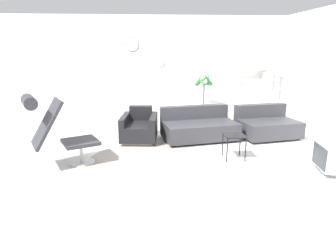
# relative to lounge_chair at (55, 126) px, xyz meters

# --- Properties ---
(ground_plane) EXTENTS (12.00, 12.00, 0.00)m
(ground_plane) POSITION_rel_lounge_chair_xyz_m (1.81, 0.25, -0.72)
(ground_plane) COLOR silver
(wall_back) EXTENTS (12.00, 0.09, 2.80)m
(wall_back) POSITION_rel_lounge_chair_xyz_m (1.81, 3.46, 0.68)
(wall_back) COLOR white
(wall_back) RESTS_ON ground_plane
(round_rug) EXTENTS (2.37, 2.37, 0.01)m
(round_rug) POSITION_rel_lounge_chair_xyz_m (1.59, 0.11, -0.72)
(round_rug) COLOR gray
(round_rug) RESTS_ON ground_plane
(lounge_chair) EXTENTS (1.24, 0.98, 1.25)m
(lounge_chair) POSITION_rel_lounge_chair_xyz_m (0.00, 0.00, 0.00)
(lounge_chair) COLOR #BCBCC1
(lounge_chair) RESTS_ON ground_plane
(armchair_red) EXTENTS (0.82, 0.98, 0.70)m
(armchair_red) POSITION_rel_lounge_chair_xyz_m (1.34, 1.45, -0.46)
(armchair_red) COLOR silver
(armchair_red) RESTS_ON ground_plane
(couch_low) EXTENTS (1.71, 1.19, 0.70)m
(couch_low) POSITION_rel_lounge_chair_xyz_m (2.63, 1.46, -0.47)
(couch_low) COLOR black
(couch_low) RESTS_ON ground_plane
(couch_second) EXTENTS (1.40, 1.13, 0.70)m
(couch_second) POSITION_rel_lounge_chair_xyz_m (4.19, 1.52, -0.47)
(couch_second) COLOR black
(couch_second) RESTS_ON ground_plane
(side_table) EXTENTS (0.37, 0.37, 0.45)m
(side_table) POSITION_rel_lounge_chair_xyz_m (3.07, 0.20, -0.33)
(side_table) COLOR black
(side_table) RESTS_ON ground_plane
(crt_television) EXTENTS (0.58, 0.61, 0.49)m
(crt_television) POSITION_rel_lounge_chair_xyz_m (4.49, -0.57, -0.46)
(crt_television) COLOR #B7B7B7
(crt_television) RESTS_ON ground_plane
(potted_plant) EXTENTS (0.54, 0.54, 1.38)m
(potted_plant) POSITION_rel_lounge_chair_xyz_m (3.00, 2.89, -0.02)
(potted_plant) COLOR brown
(potted_plant) RESTS_ON ground_plane
(shelf_unit) EXTENTS (1.31, 0.28, 1.82)m
(shelf_unit) POSITION_rel_lounge_chair_xyz_m (4.39, 3.22, 0.66)
(shelf_unit) COLOR #BCBCC1
(shelf_unit) RESTS_ON ground_plane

